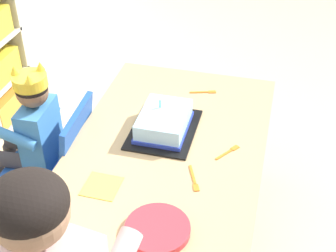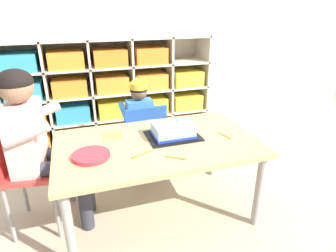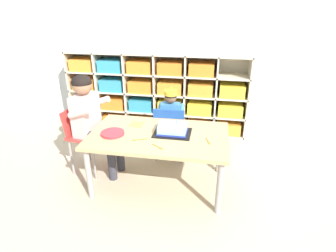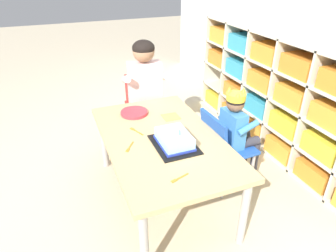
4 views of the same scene
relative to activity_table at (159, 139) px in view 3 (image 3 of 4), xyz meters
name	(u,v)px [view 3 (image 3 of 4)]	position (x,y,z in m)	size (l,w,h in m)	color
ground	(159,183)	(0.00, 0.00, -0.50)	(16.00, 16.00, 0.00)	beige
classroom_back_wall	(182,26)	(0.00, 1.58, 0.88)	(6.36, 0.10, 2.75)	silver
storage_cubby_shelf	(157,94)	(-0.31, 1.32, 0.01)	(2.45, 0.39, 1.07)	beige
activity_table	(159,139)	(0.00, 0.00, 0.00)	(1.28, 0.77, 0.55)	tan
classroom_chair_blue	(170,128)	(0.02, 0.50, -0.11)	(0.37, 0.36, 0.65)	#1E4CA8
child_with_crown	(171,113)	(0.01, 0.61, 0.03)	(0.30, 0.31, 0.84)	#3D7FBC
classroom_chair_adult_side	(84,132)	(-0.82, 0.13, -0.06)	(0.40, 0.41, 0.70)	red
adult_helper_seated	(91,115)	(-0.71, 0.12, 0.15)	(0.45, 0.44, 1.05)	beige
birthday_cake_on_tray	(172,130)	(0.12, 0.04, 0.09)	(0.35, 0.26, 0.13)	black
paper_plate_stack	(113,133)	(-0.42, -0.08, 0.07)	(0.22, 0.22, 0.02)	#DB333D
paper_napkin_square	(136,124)	(-0.26, 0.17, 0.06)	(0.13, 0.13, 0.00)	#F4DB4C
fork_beside_plate_stack	(139,140)	(-0.15, -0.14, 0.06)	(0.14, 0.07, 0.00)	orange
fork_near_cake_tray	(208,141)	(0.46, -0.07, 0.06)	(0.05, 0.12, 0.00)	orange
fork_scattered_mid_table	(158,147)	(0.05, -0.25, 0.06)	(0.11, 0.08, 0.00)	orange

